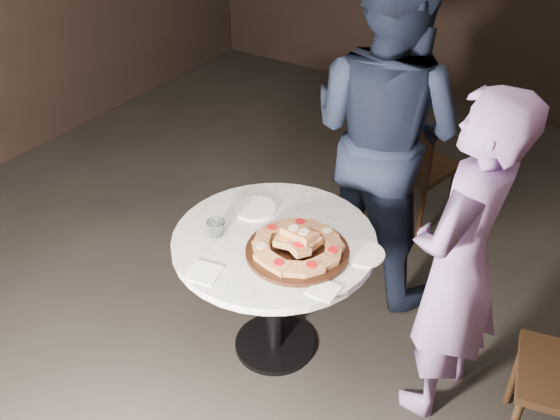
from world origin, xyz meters
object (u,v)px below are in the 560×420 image
object	(u,v)px
table	(274,260)
chair_far	(412,162)
focaccia_pile	(298,244)
serving_board	(297,251)
water_glass	(216,229)
diner_navy	(385,133)
diner_teal	(459,264)

from	to	relation	value
table	chair_far	distance (m)	1.41
table	focaccia_pile	bearing A→B (deg)	-13.66
serving_board	chair_far	world-z (taller)	chair_far
focaccia_pile	water_glass	size ratio (longest dim) A/B	4.88
diner_navy	serving_board	bearing A→B (deg)	100.38
focaccia_pile	table	bearing A→B (deg)	166.34
table	diner_teal	xyz separation A→B (m)	(0.83, 0.18, 0.22)
table	chair_far	xyz separation A→B (m)	(0.13, 1.40, -0.10)
serving_board	focaccia_pile	size ratio (longest dim) A/B	1.11
chair_far	diner_navy	world-z (taller)	diner_navy
table	diner_teal	distance (m)	0.87
serving_board	diner_navy	size ratio (longest dim) A/B	0.25
diner_navy	table	bearing A→B (deg)	90.20
water_glass	diner_navy	distance (m)	1.08
chair_far	focaccia_pile	bearing A→B (deg)	104.12
focaccia_pile	diner_teal	bearing A→B (deg)	17.87
focaccia_pile	chair_far	xyz separation A→B (m)	(-0.03, 1.44, -0.29)
chair_far	serving_board	bearing A→B (deg)	104.04
table	diner_navy	world-z (taller)	diner_navy
table	chair_far	size ratio (longest dim) A/B	1.24
serving_board	diner_teal	size ratio (longest dim) A/B	0.29
serving_board	diner_navy	world-z (taller)	diner_navy
focaccia_pile	chair_far	bearing A→B (deg)	91.04
focaccia_pile	chair_far	world-z (taller)	chair_far
water_glass	diner_navy	xyz separation A→B (m)	(0.39, 0.99, 0.18)
water_glass	chair_far	world-z (taller)	chair_far
focaccia_pile	diner_navy	bearing A→B (deg)	90.38
water_glass	diner_teal	world-z (taller)	diner_teal
focaccia_pile	diner_navy	distance (m)	0.91
serving_board	chair_far	size ratio (longest dim) A/B	0.55
serving_board	water_glass	size ratio (longest dim) A/B	5.41
chair_far	water_glass	bearing A→B (deg)	89.65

